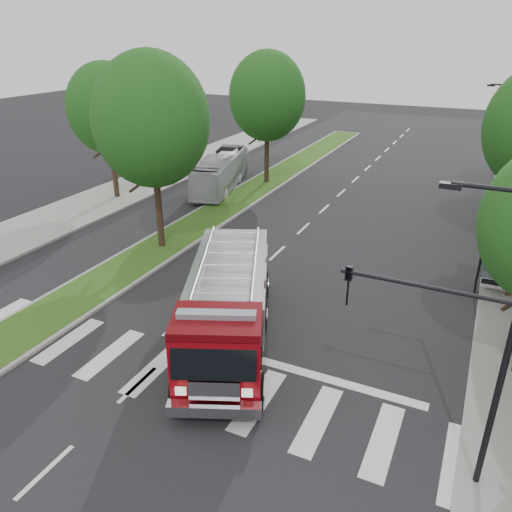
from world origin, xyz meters
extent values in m
plane|color=black|center=(0.00, 0.00, 0.00)|extent=(140.00, 140.00, 0.00)
cube|color=gray|center=(-14.50, 10.00, 0.07)|extent=(5.00, 80.00, 0.15)
cube|color=gray|center=(-6.00, 18.00, 0.07)|extent=(3.00, 50.00, 0.14)
cube|color=#284D16|center=(-6.00, 18.00, 0.14)|extent=(2.60, 49.50, 0.02)
cylinder|color=black|center=(9.80, 7.40, 1.25)|extent=(0.08, 0.08, 2.50)
cylinder|color=black|center=(9.80, 8.60, 1.25)|extent=(0.08, 0.08, 2.50)
cube|color=black|center=(11.20, 8.00, 0.55)|extent=(2.40, 0.40, 0.08)
cylinder|color=black|center=(-6.00, 6.00, 2.31)|extent=(0.36, 0.36, 4.62)
ellipsoid|color=#13360E|center=(-6.00, 6.00, 6.83)|extent=(5.80, 5.80, 6.67)
cylinder|color=black|center=(-6.00, 20.00, 2.20)|extent=(0.36, 0.36, 4.40)
ellipsoid|color=#13360E|center=(-6.00, 20.00, 6.50)|extent=(5.60, 5.60, 6.44)
cylinder|color=black|center=(-14.00, 12.00, 2.09)|extent=(0.36, 0.36, 4.18)
ellipsoid|color=#13360E|center=(-14.00, 12.00, 6.17)|extent=(5.20, 5.20, 5.98)
cylinder|color=black|center=(10.50, -3.50, 4.00)|extent=(0.16, 0.16, 8.00)
cylinder|color=black|center=(9.60, -3.50, 7.90)|extent=(1.80, 0.10, 0.10)
cube|color=black|center=(8.70, -3.50, 7.85)|extent=(0.45, 0.20, 0.12)
cylinder|color=black|center=(8.50, -3.50, 5.40)|extent=(4.00, 0.10, 0.10)
imported|color=black|center=(6.70, -3.50, 5.00)|extent=(0.18, 0.22, 1.10)
cylinder|color=black|center=(10.50, 20.00, 4.00)|extent=(0.16, 0.16, 8.00)
cylinder|color=black|center=(9.60, 20.00, 7.90)|extent=(1.80, 0.10, 0.10)
cube|color=black|center=(8.70, 20.00, 7.85)|extent=(0.45, 0.20, 0.12)
cube|color=#580409|center=(1.51, -0.33, 0.54)|extent=(6.03, 9.42, 0.27)
cube|color=maroon|center=(1.18, 0.46, 1.68)|extent=(5.18, 7.43, 2.16)
cube|color=maroon|center=(2.82, -3.42, 1.68)|extent=(3.25, 2.85, 2.27)
cube|color=#B2B2B7|center=(1.18, 0.46, 2.81)|extent=(5.18, 7.43, 0.13)
cylinder|color=#B2B2B7|center=(0.28, 0.08, 3.03)|extent=(2.63, 6.02, 0.11)
cylinder|color=#B2B2B7|center=(2.07, 0.84, 3.03)|extent=(2.63, 6.02, 0.11)
cube|color=silver|center=(3.30, -4.57, 0.65)|extent=(2.74, 1.44, 0.38)
cube|color=#8C99A5|center=(2.82, -3.42, 3.14)|extent=(2.34, 1.27, 0.19)
cylinder|color=black|center=(1.80, -4.21, 0.59)|extent=(0.81, 1.24, 1.19)
cylinder|color=black|center=(4.09, -3.24, 0.59)|extent=(0.81, 1.24, 1.19)
cylinder|color=black|center=(0.03, -0.02, 0.59)|extent=(0.81, 1.24, 1.19)
cylinder|color=black|center=(2.32, 0.95, 0.59)|extent=(0.81, 1.24, 1.19)
cylinder|color=black|center=(-0.98, 2.37, 0.59)|extent=(0.81, 1.24, 1.19)
cylinder|color=black|center=(1.31, 3.34, 0.59)|extent=(0.81, 1.24, 1.19)
imported|color=silver|center=(-8.50, 17.24, 1.28)|extent=(4.27, 9.44, 2.56)
camera|label=1|loc=(9.33, -14.47, 10.83)|focal=35.00mm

